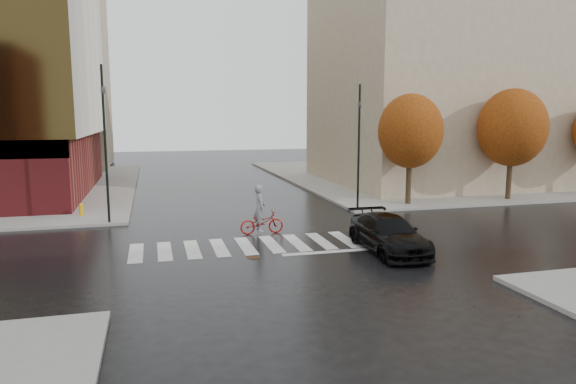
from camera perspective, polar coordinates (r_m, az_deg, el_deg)
name	(u,v)px	position (r m, az deg, el deg)	size (l,w,h in m)	color
ground	(274,247)	(21.29, -1.53, -6.14)	(120.00, 120.00, 0.00)	black
sidewalk_ne	(445,174)	(48.74, 17.09, 1.89)	(30.00, 30.00, 0.15)	gray
crosswalk	(272,244)	(21.76, -1.83, -5.81)	(12.00, 3.00, 0.01)	silver
building_ne_tan	(434,67)	(43.12, 15.88, 13.21)	(16.00, 16.00, 18.00)	gray
building_nw_far	(31,67)	(58.33, -26.64, 12.32)	(14.00, 12.00, 20.00)	gray
tree_ne_a	(410,131)	(31.17, 13.43, 6.58)	(3.80, 3.80, 6.50)	black
tree_ne_b	(512,128)	(35.02, 23.65, 6.56)	(4.20, 4.20, 6.89)	black
sedan	(388,234)	(20.87, 11.09, -4.58)	(2.01, 4.93, 1.43)	black
cyclist	(261,217)	(23.48, -3.03, -2.81)	(2.03, 0.80, 2.28)	#9E130E
traffic_light_nw	(105,133)	(26.44, -19.70, 6.19)	(0.22, 0.19, 7.64)	black
traffic_light_ne	(359,140)	(28.59, 7.88, 5.74)	(0.18, 0.20, 6.90)	black
fire_hydrant	(81,209)	(29.09, -22.00, -1.74)	(0.24, 0.24, 0.67)	#DB9D0C
manhole	(254,257)	(19.81, -3.83, -7.26)	(0.53, 0.53, 0.01)	#482C19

